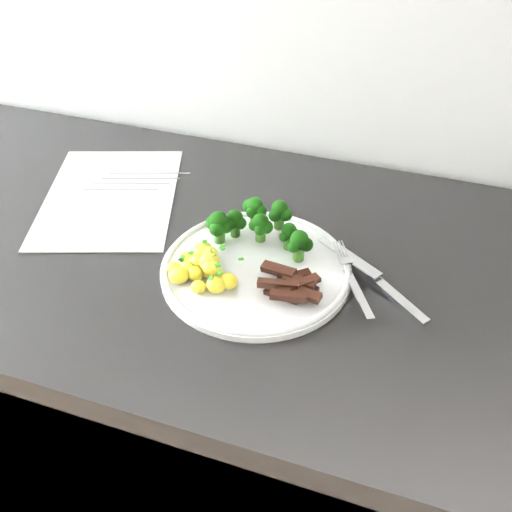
{
  "coord_description": "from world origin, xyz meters",
  "views": [
    {
      "loc": [
        0.4,
        1.05,
        1.46
      ],
      "look_at": [
        0.2,
        1.63,
        0.96
      ],
      "focal_mm": 40.2,
      "sensor_mm": 36.0,
      "label": 1
    }
  ],
  "objects_px": {
    "potatoes": "(203,266)",
    "knife": "(384,287)",
    "counter": "(208,424)",
    "broccoli": "(258,223)",
    "recipe_paper": "(111,196)",
    "beef_strips": "(292,285)",
    "plate": "(256,268)",
    "fork": "(354,282)"
  },
  "relations": [
    {
      "from": "recipe_paper",
      "to": "beef_strips",
      "type": "relative_size",
      "value": 3.76
    },
    {
      "from": "counter",
      "to": "broccoli",
      "type": "relative_size",
      "value": 15.13
    },
    {
      "from": "beef_strips",
      "to": "knife",
      "type": "relative_size",
      "value": 0.53
    },
    {
      "from": "plate",
      "to": "potatoes",
      "type": "bearing_deg",
      "value": -149.29
    },
    {
      "from": "recipe_paper",
      "to": "beef_strips",
      "type": "distance_m",
      "value": 0.38
    },
    {
      "from": "plate",
      "to": "knife",
      "type": "height_order",
      "value": "knife"
    },
    {
      "from": "counter",
      "to": "broccoli",
      "type": "bearing_deg",
      "value": 15.62
    },
    {
      "from": "recipe_paper",
      "to": "potatoes",
      "type": "relative_size",
      "value": 3.36
    },
    {
      "from": "potatoes",
      "to": "beef_strips",
      "type": "xyz_separation_m",
      "value": [
        0.13,
        0.01,
        -0.0
      ]
    },
    {
      "from": "counter",
      "to": "recipe_paper",
      "type": "relative_size",
      "value": 6.94
    },
    {
      "from": "knife",
      "to": "counter",
      "type": "bearing_deg",
      "value": 177.4
    },
    {
      "from": "potatoes",
      "to": "knife",
      "type": "bearing_deg",
      "value": 12.91
    },
    {
      "from": "beef_strips",
      "to": "fork",
      "type": "relative_size",
      "value": 0.63
    },
    {
      "from": "plate",
      "to": "knife",
      "type": "xyz_separation_m",
      "value": [
        0.18,
        0.02,
        0.0
      ]
    },
    {
      "from": "counter",
      "to": "potatoes",
      "type": "height_order",
      "value": "potatoes"
    },
    {
      "from": "broccoli",
      "to": "potatoes",
      "type": "relative_size",
      "value": 1.54
    },
    {
      "from": "plate",
      "to": "fork",
      "type": "distance_m",
      "value": 0.14
    },
    {
      "from": "recipe_paper",
      "to": "plate",
      "type": "distance_m",
      "value": 0.31
    },
    {
      "from": "plate",
      "to": "broccoli",
      "type": "bearing_deg",
      "value": 106.59
    },
    {
      "from": "plate",
      "to": "beef_strips",
      "type": "height_order",
      "value": "beef_strips"
    },
    {
      "from": "beef_strips",
      "to": "knife",
      "type": "xyz_separation_m",
      "value": [
        0.12,
        0.05,
        -0.01
      ]
    },
    {
      "from": "broccoli",
      "to": "fork",
      "type": "distance_m",
      "value": 0.17
    },
    {
      "from": "recipe_paper",
      "to": "broccoli",
      "type": "xyz_separation_m",
      "value": [
        0.28,
        -0.05,
        0.04
      ]
    },
    {
      "from": "knife",
      "to": "recipe_paper",
      "type": "bearing_deg",
      "value": 169.54
    },
    {
      "from": "broccoli",
      "to": "potatoes",
      "type": "bearing_deg",
      "value": -115.96
    },
    {
      "from": "plate",
      "to": "broccoli",
      "type": "xyz_separation_m",
      "value": [
        -0.02,
        0.06,
        0.04
      ]
    },
    {
      "from": "counter",
      "to": "plate",
      "type": "height_order",
      "value": "plate"
    },
    {
      "from": "potatoes",
      "to": "plate",
      "type": "bearing_deg",
      "value": 30.71
    },
    {
      "from": "counter",
      "to": "beef_strips",
      "type": "xyz_separation_m",
      "value": [
        0.18,
        -0.06,
        0.49
      ]
    },
    {
      "from": "plate",
      "to": "knife",
      "type": "relative_size",
      "value": 1.52
    },
    {
      "from": "counter",
      "to": "potatoes",
      "type": "relative_size",
      "value": 23.31
    },
    {
      "from": "knife",
      "to": "potatoes",
      "type": "bearing_deg",
      "value": -167.09
    },
    {
      "from": "counter",
      "to": "fork",
      "type": "bearing_deg",
      "value": -5.91
    },
    {
      "from": "broccoli",
      "to": "fork",
      "type": "xyz_separation_m",
      "value": [
        0.16,
        -0.05,
        -0.02
      ]
    },
    {
      "from": "potatoes",
      "to": "knife",
      "type": "height_order",
      "value": "potatoes"
    },
    {
      "from": "recipe_paper",
      "to": "broccoli",
      "type": "distance_m",
      "value": 0.29
    },
    {
      "from": "broccoli",
      "to": "knife",
      "type": "xyz_separation_m",
      "value": [
        0.2,
        -0.04,
        -0.03
      ]
    },
    {
      "from": "counter",
      "to": "beef_strips",
      "type": "distance_m",
      "value": 0.52
    },
    {
      "from": "beef_strips",
      "to": "knife",
      "type": "height_order",
      "value": "beef_strips"
    },
    {
      "from": "beef_strips",
      "to": "knife",
      "type": "distance_m",
      "value": 0.13
    },
    {
      "from": "recipe_paper",
      "to": "fork",
      "type": "relative_size",
      "value": 2.38
    },
    {
      "from": "potatoes",
      "to": "fork",
      "type": "height_order",
      "value": "potatoes"
    }
  ]
}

